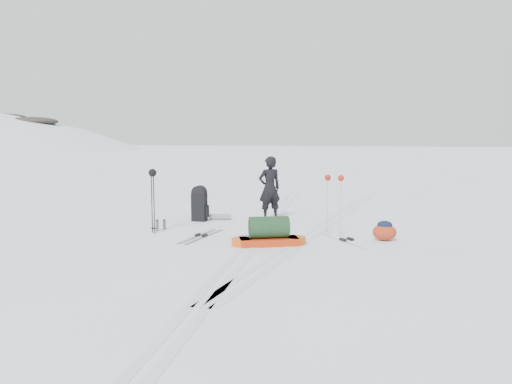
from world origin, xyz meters
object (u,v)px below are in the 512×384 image
skier (270,188)px  ski_poles_black (153,181)px  pulk_sled (269,234)px  expedition_rucksack (202,205)px

skier → ski_poles_black: size_ratio=1.14×
skier → pulk_sled: 3.09m
pulk_sled → expedition_rucksack: bearing=111.4°
pulk_sled → ski_poles_black: ski_poles_black is taller
expedition_rucksack → ski_poles_black: size_ratio=0.64×
skier → expedition_rucksack: skier is taller
skier → ski_poles_black: 3.25m
pulk_sled → skier: bearing=79.7°
skier → pulk_sled: bearing=65.7°
skier → pulk_sled: (0.63, -2.96, -0.62)m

